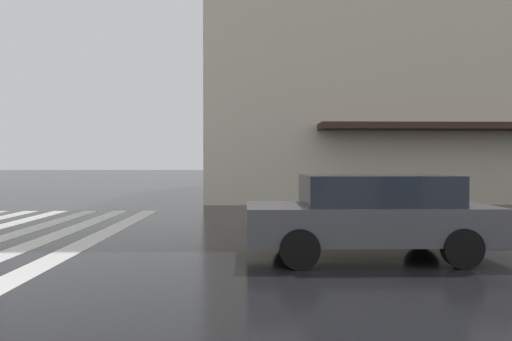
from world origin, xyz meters
TOP-DOWN VIEW (x-y plane):
  - car_dark_grey at (2.50, -6.31)m, footprint 1.85×4.10m

SIDE VIEW (x-z plane):
  - car_dark_grey at x=2.50m, z-range 0.05..1.46m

